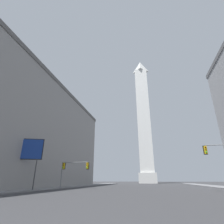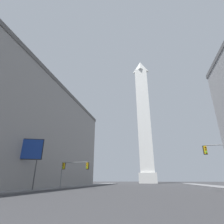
# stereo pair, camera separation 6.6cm
# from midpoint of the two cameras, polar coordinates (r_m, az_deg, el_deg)

# --- Properties ---
(sidewalk_left) EXTENTS (5.00, 112.62, 0.15)m
(sidewalk_left) POSITION_cam_midpoint_polar(r_m,az_deg,el_deg) (39.68, -18.70, -22.42)
(sidewalk_left) COLOR slate
(sidewalk_left) RESTS_ON ground_plane
(obelisk) EXTENTS (8.71, 8.71, 72.16)m
(obelisk) POSITION_cam_midpoint_polar(r_m,az_deg,el_deg) (100.27, 10.32, -1.57)
(obelisk) COLOR silver
(obelisk) RESTS_ON ground_plane
(traffic_light_mid_left) EXTENTS (5.71, 0.52, 4.86)m
(traffic_light_mid_left) POSITION_cam_midpoint_polar(r_m,az_deg,el_deg) (36.44, -13.17, -17.37)
(traffic_light_mid_left) COLOR slate
(traffic_light_mid_left) RESTS_ON ground_plane
(billboard_sign) EXTENTS (4.04, 1.78, 7.91)m
(billboard_sign) POSITION_cam_midpoint_polar(r_m,az_deg,el_deg) (31.86, -25.51, -11.24)
(billboard_sign) COLOR #3F3F42
(billboard_sign) RESTS_ON ground_plane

